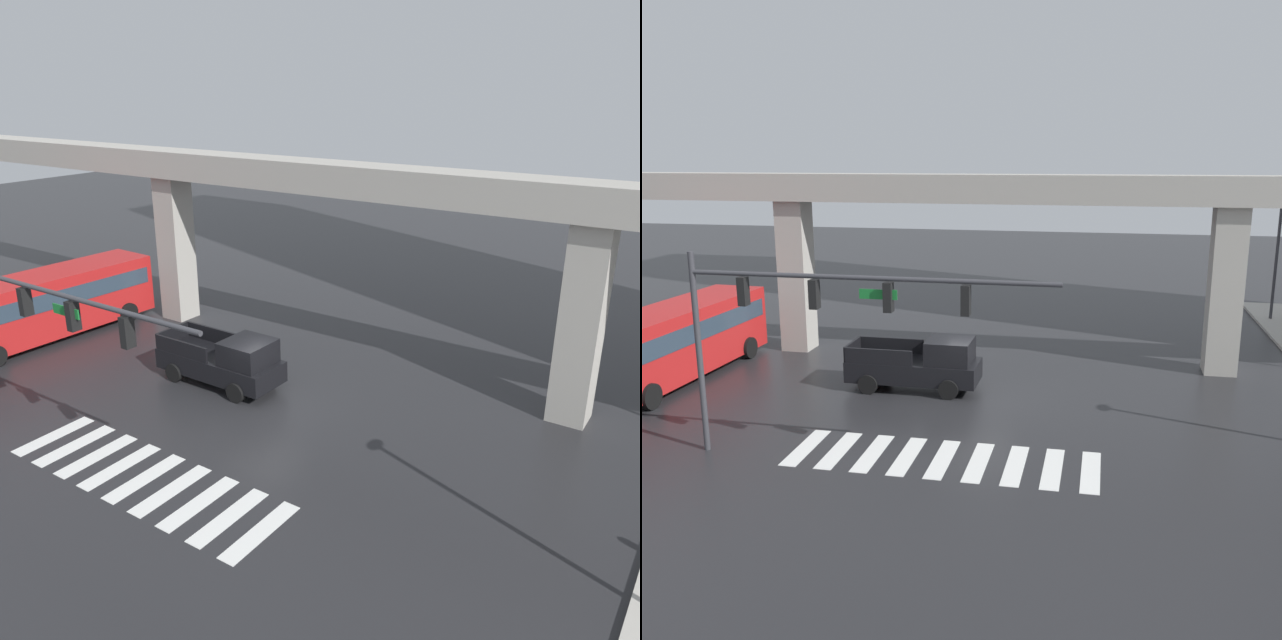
# 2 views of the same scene
# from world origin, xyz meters

# --- Properties ---
(ground_plane) EXTENTS (120.00, 120.00, 0.00)m
(ground_plane) POSITION_xyz_m (0.00, 0.00, 0.00)
(ground_plane) COLOR #232326
(crosswalk_stripes) EXTENTS (9.35, 2.80, 0.01)m
(crosswalk_stripes) POSITION_xyz_m (-0.00, -5.62, 0.01)
(crosswalk_stripes) COLOR silver
(crosswalk_stripes) RESTS_ON ground
(elevated_overpass) EXTENTS (59.93, 1.85, 8.15)m
(elevated_overpass) POSITION_xyz_m (0.00, 5.21, 6.94)
(elevated_overpass) COLOR #ADA89E
(elevated_overpass) RESTS_ON ground
(pickup_truck) EXTENTS (5.10, 2.09, 2.08)m
(pickup_truck) POSITION_xyz_m (-2.27, 0.55, 0.99)
(pickup_truck) COLOR black
(pickup_truck) RESTS_ON ground
(city_bus) EXTENTS (3.11, 10.89, 2.99)m
(city_bus) POSITION_xyz_m (-12.40, -0.50, 1.72)
(city_bus) COLOR red
(city_bus) RESTS_ON ground
(traffic_signal_mast) EXTENTS (10.89, 0.32, 6.20)m
(traffic_signal_mast) POSITION_xyz_m (-3.68, -6.37, 4.68)
(traffic_signal_mast) COLOR #38383D
(traffic_signal_mast) RESTS_ON ground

